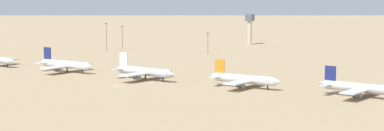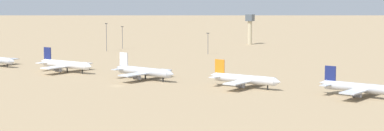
{
  "view_description": "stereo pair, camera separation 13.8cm",
  "coord_description": "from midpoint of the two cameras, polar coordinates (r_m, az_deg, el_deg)",
  "views": [
    {
      "loc": [
        162.3,
        -216.36,
        40.17
      ],
      "look_at": [
        15.91,
        35.43,
        6.0
      ],
      "focal_mm": 61.15,
      "sensor_mm": 36.0,
      "label": 1
    },
    {
      "loc": [
        162.42,
        -216.29,
        40.17
      ],
      "look_at": [
        15.91,
        35.43,
        6.0
      ],
      "focal_mm": 61.15,
      "sensor_mm": 36.0,
      "label": 2
    }
  ],
  "objects": [
    {
      "name": "parked_jet_navy_1",
      "position": [
        322.72,
        -10.98,
        0.09
      ],
      "size": [
        34.81,
        29.37,
        11.49
      ],
      "rotation": [
        0.0,
        0.0,
        -0.08
      ],
      "color": "white",
      "rests_on": "ground"
    },
    {
      "name": "light_pole_mid",
      "position": [
        404.24,
        1.41,
        2.1
      ],
      "size": [
        1.8,
        0.5,
        13.25
      ],
      "color": "#59595E",
      "rests_on": "ground"
    },
    {
      "name": "parked_jet_orange_3",
      "position": [
        267.45,
        4.58,
        -1.19
      ],
      "size": [
        33.21,
        28.0,
        10.97
      ],
      "rotation": [
        0.0,
        0.0,
        -0.08
      ],
      "color": "silver",
      "rests_on": "ground"
    },
    {
      "name": "light_pole_west",
      "position": [
        443.13,
        -6.08,
        2.6
      ],
      "size": [
        1.8,
        0.5,
        15.23
      ],
      "color": "#59595E",
      "rests_on": "ground"
    },
    {
      "name": "parked_jet_white_2",
      "position": [
        290.88,
        -4.22,
        -0.52
      ],
      "size": [
        34.69,
        29.47,
        11.46
      ],
      "rotation": [
        0.0,
        0.0,
        -0.14
      ],
      "color": "silver",
      "rests_on": "ground"
    },
    {
      "name": "parked_jet_navy_4",
      "position": [
        251.38,
        14.38,
        -1.89
      ],
      "size": [
        33.1,
        28.07,
        10.93
      ],
      "rotation": [
        0.0,
        0.0,
        -0.13
      ],
      "color": "silver",
      "rests_on": "ground"
    },
    {
      "name": "light_pole_east",
      "position": [
        426.36,
        -7.47,
        2.62
      ],
      "size": [
        1.8,
        0.5,
        18.19
      ],
      "color": "#59595E",
      "rests_on": "ground"
    },
    {
      "name": "control_tower",
      "position": [
        477.32,
        5.08,
        3.43
      ],
      "size": [
        5.2,
        5.2,
        21.88
      ],
      "color": "#C6B793",
      "rests_on": "ground"
    },
    {
      "name": "ground",
      "position": [
        273.44,
        -6.62,
        -1.8
      ],
      "size": [
        4000.0,
        4000.0,
        0.0
      ],
      "primitive_type": "plane",
      "color": "#9E8460"
    }
  ]
}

